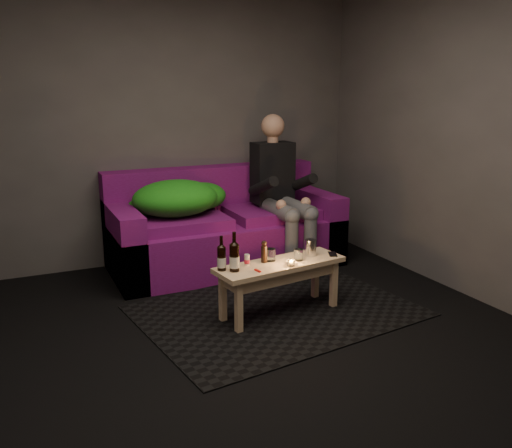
{
  "coord_description": "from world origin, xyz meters",
  "views": [
    {
      "loc": [
        -1.4,
        -2.93,
        1.7
      ],
      "look_at": [
        0.54,
        1.29,
        0.52
      ],
      "focal_mm": 38.0,
      "sensor_mm": 36.0,
      "label": 1
    }
  ],
  "objects": [
    {
      "name": "floor",
      "position": [
        0.0,
        0.0,
        0.0
      ],
      "size": [
        4.5,
        4.5,
        0.0
      ],
      "primitive_type": "plane",
      "color": "black",
      "rests_on": "ground"
    },
    {
      "name": "room",
      "position": [
        0.0,
        0.47,
        1.64
      ],
      "size": [
        4.5,
        4.5,
        4.5
      ],
      "color": "silver",
      "rests_on": "ground"
    },
    {
      "name": "rug",
      "position": [
        0.39,
        0.57,
        0.0
      ],
      "size": [
        2.22,
        1.75,
        0.01
      ],
      "primitive_type": "cube",
      "rotation": [
        0.0,
        0.0,
        0.13
      ],
      "color": "black",
      "rests_on": "floor"
    },
    {
      "name": "sofa",
      "position": [
        0.44,
        1.82,
        0.34
      ],
      "size": [
        2.17,
        0.98,
        0.93
      ],
      "color": "#6C0E58",
      "rests_on": "floor"
    },
    {
      "name": "green_blanket",
      "position": [
        0.0,
        1.81,
        0.7
      ],
      "size": [
        0.95,
        0.65,
        0.33
      ],
      "color": "#1E8C19",
      "rests_on": "sofa"
    },
    {
      "name": "person",
      "position": [
        0.97,
        1.65,
        0.75
      ],
      "size": [
        0.39,
        0.9,
        1.45
      ],
      "color": "black",
      "rests_on": "sofa"
    },
    {
      "name": "coffee_table",
      "position": [
        0.39,
        0.52,
        0.34
      ],
      "size": [
        1.06,
        0.46,
        0.42
      ],
      "rotation": [
        0.0,
        0.0,
        0.13
      ],
      "color": "#D7AF7E",
      "rests_on": "rug"
    },
    {
      "name": "beer_bottle_a",
      "position": [
        -0.08,
        0.54,
        0.51
      ],
      "size": [
        0.06,
        0.06,
        0.26
      ],
      "color": "black",
      "rests_on": "coffee_table"
    },
    {
      "name": "beer_bottle_b",
      "position": [
        -0.0,
        0.48,
        0.52
      ],
      "size": [
        0.07,
        0.07,
        0.29
      ],
      "color": "black",
      "rests_on": "coffee_table"
    },
    {
      "name": "salt_shaker",
      "position": [
        0.13,
        0.56,
        0.46
      ],
      "size": [
        0.05,
        0.05,
        0.08
      ],
      "primitive_type": "cylinder",
      "rotation": [
        0.0,
        0.0,
        -0.36
      ],
      "color": "silver",
      "rests_on": "coffee_table"
    },
    {
      "name": "pepper_mill",
      "position": [
        0.28,
        0.57,
        0.48
      ],
      "size": [
        0.05,
        0.05,
        0.13
      ],
      "primitive_type": "cylinder",
      "rotation": [
        0.0,
        0.0,
        0.08
      ],
      "color": "black",
      "rests_on": "coffee_table"
    },
    {
      "name": "tumbler_back",
      "position": [
        0.34,
        0.58,
        0.46
      ],
      "size": [
        0.09,
        0.09,
        0.09
      ],
      "primitive_type": "cylinder",
      "rotation": [
        0.0,
        0.0,
        -0.07
      ],
      "color": "white",
      "rests_on": "coffee_table"
    },
    {
      "name": "tealight",
      "position": [
        0.42,
        0.41,
        0.44
      ],
      "size": [
        0.06,
        0.06,
        0.04
      ],
      "color": "white",
      "rests_on": "coffee_table"
    },
    {
      "name": "tumbler_front",
      "position": [
        0.54,
        0.5,
        0.46
      ],
      "size": [
        0.07,
        0.07,
        0.09
      ],
      "primitive_type": "cylinder",
      "rotation": [
        0.0,
        0.0,
        -0.06
      ],
      "color": "white",
      "rests_on": "coffee_table"
    },
    {
      "name": "steel_cup",
      "position": [
        0.68,
        0.58,
        0.48
      ],
      "size": [
        0.1,
        0.1,
        0.13
      ],
      "primitive_type": "cylinder",
      "rotation": [
        0.0,
        0.0,
        -0.07
      ],
      "color": "silver",
      "rests_on": "coffee_table"
    },
    {
      "name": "smartphone",
      "position": [
        0.85,
        0.52,
        0.42
      ],
      "size": [
        0.11,
        0.14,
        0.01
      ],
      "primitive_type": "cube",
      "rotation": [
        0.0,
        0.0,
        -0.43
      ],
      "color": "black",
      "rests_on": "coffee_table"
    },
    {
      "name": "red_lighter",
      "position": [
        0.15,
        0.4,
        0.42
      ],
      "size": [
        0.03,
        0.07,
        0.01
      ],
      "primitive_type": "cube",
      "rotation": [
        0.0,
        0.0,
        0.17
      ],
      "color": "red",
      "rests_on": "coffee_table"
    }
  ]
}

